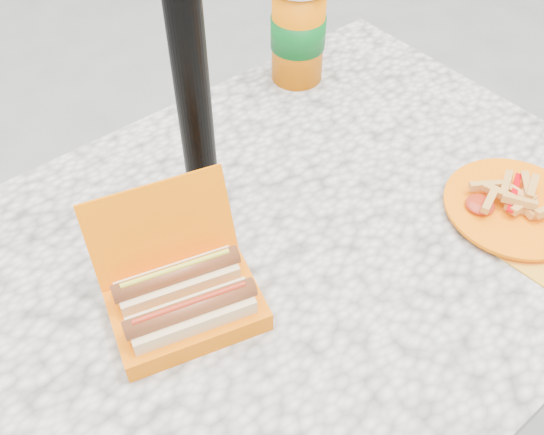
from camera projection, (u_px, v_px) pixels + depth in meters
picnic_table at (267, 297)px, 0.98m from camera, size 1.20×0.80×0.75m
hotdog_box at (184, 298)px, 0.81m from camera, size 0.24×0.23×0.15m
fries_plate at (518, 210)px, 0.95m from camera, size 0.22×0.30×0.04m
soda_cup at (298, 32)px, 1.14m from camera, size 0.11×0.11×0.20m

